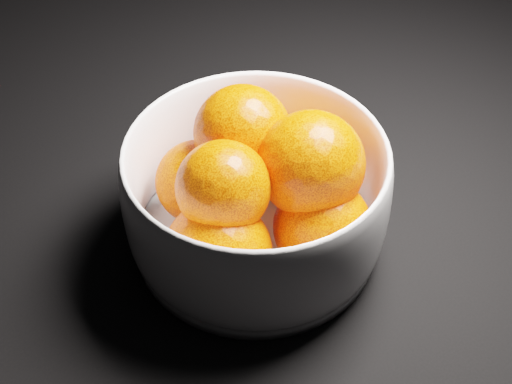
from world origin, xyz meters
TOP-DOWN VIEW (x-y plane):
  - bowl at (-0.20, 0.25)m, footprint 0.22×0.22m
  - orange_pile at (-0.20, 0.24)m, footprint 0.18×0.18m

SIDE VIEW (x-z plane):
  - bowl at x=-0.20m, z-range 0.00..0.11m
  - orange_pile at x=-0.20m, z-range 0.01..0.13m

